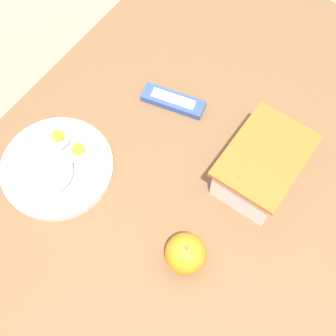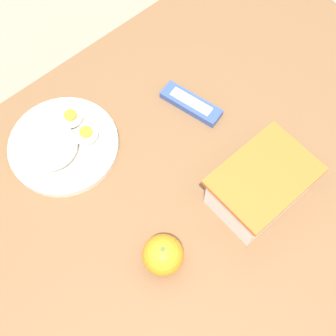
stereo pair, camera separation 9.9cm
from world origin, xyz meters
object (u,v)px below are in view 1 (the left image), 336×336
(food_container, at_px, (261,168))
(candy_bar, at_px, (173,101))
(rice_plate, at_px, (54,167))
(orange_fruit, at_px, (186,254))

(food_container, relative_size, candy_bar, 1.31)
(rice_plate, bearing_deg, food_container, 123.61)
(orange_fruit, relative_size, candy_bar, 0.53)
(food_container, bearing_deg, orange_fruit, -6.15)
(rice_plate, distance_m, candy_bar, 0.31)
(food_container, xyz_separation_m, orange_fruit, (0.24, -0.03, -0.01))
(rice_plate, bearing_deg, orange_fruit, 90.41)
(orange_fruit, bearing_deg, candy_bar, -141.21)
(candy_bar, bearing_deg, rice_plate, -20.01)
(food_container, xyz_separation_m, rice_plate, (0.24, -0.37, -0.03))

